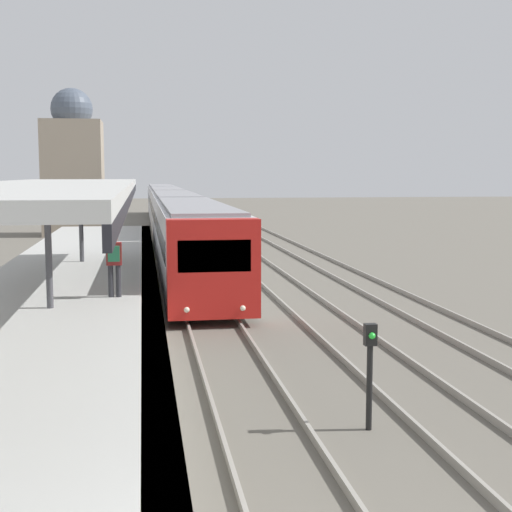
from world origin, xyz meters
name	(u,v)px	position (x,y,z in m)	size (l,w,h in m)	color
platform_canopy	(48,188)	(-4.10, 12.47, 3.89)	(4.00, 23.30, 3.02)	beige
person_on_platform	(114,260)	(-2.66, 13.77, 1.98)	(0.40, 0.40, 1.66)	#2D2D33
train_near	(171,210)	(0.00, 44.11, 1.73)	(2.57, 60.36, 3.12)	red
signal_post_near	(370,364)	(1.75, 5.87, 1.11)	(0.20, 0.21, 1.79)	black
distant_domed_building	(73,168)	(-6.56, 45.73, 4.65)	(4.00, 4.00, 10.05)	gray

